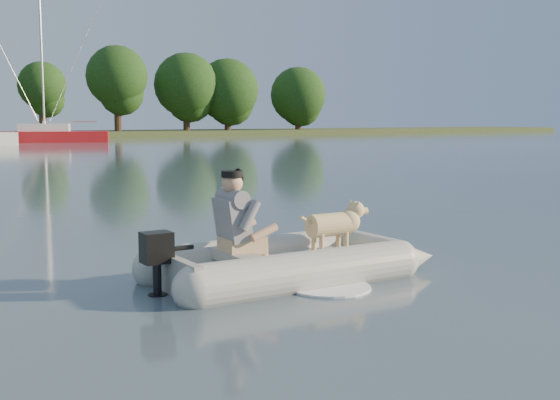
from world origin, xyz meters
TOP-DOWN VIEW (x-y plane):
  - water at (0.00, 0.00)m, footprint 160.00×160.00m
  - dinghy at (-0.58, 0.21)m, footprint 4.45×2.73m
  - man at (-1.28, 0.26)m, footprint 0.74×0.63m
  - dog at (0.07, 0.25)m, footprint 0.94×0.34m
  - outboard_motor at (-2.25, 0.22)m, footprint 0.42×0.30m
  - sailboat at (9.23, 49.76)m, footprint 9.02×5.40m

SIDE VIEW (x-z plane):
  - water at x=0.00m, z-range 0.00..0.00m
  - outboard_motor at x=-2.25m, z-range -0.08..0.71m
  - sailboat at x=9.23m, z-range -5.43..6.47m
  - dog at x=0.07m, z-range 0.21..0.84m
  - dinghy at x=-0.58m, z-range -0.10..1.30m
  - man at x=-1.28m, z-range 0.24..1.33m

